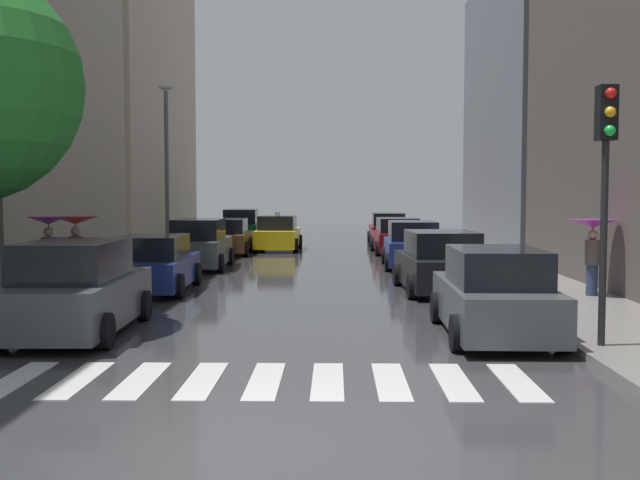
{
  "coord_description": "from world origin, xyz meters",
  "views": [
    {
      "loc": [
        1.0,
        -7.86,
        2.7
      ],
      "look_at": [
        0.44,
        21.14,
        0.89
      ],
      "focal_mm": 42.98,
      "sensor_mm": 36.0,
      "label": 1
    }
  ],
  "objects": [
    {
      "name": "parked_car_left_fourth",
      "position": [
        -3.77,
        25.67,
        0.73
      ],
      "size": [
        2.26,
        4.83,
        1.55
      ],
      "rotation": [
        0.0,
        0.0,
        1.6
      ],
      "color": "brown",
      "rests_on": "ground"
    },
    {
      "name": "parked_car_left_third",
      "position": [
        -3.8,
        19.06,
        0.82
      ],
      "size": [
        2.09,
        4.31,
        1.76
      ],
      "rotation": [
        0.0,
        0.0,
        1.59
      ],
      "color": "#474C51",
      "rests_on": "ground"
    },
    {
      "name": "building_left_far",
      "position": [
        -11.0,
        33.82,
        8.04
      ],
      "size": [
        6.0,
        15.93,
        16.08
      ],
      "primitive_type": "cube",
      "color": "#B2A38C",
      "rests_on": "ground"
    },
    {
      "name": "parked_car_left_nearest",
      "position": [
        -3.9,
        6.48,
        0.83
      ],
      "size": [
        2.14,
        4.57,
        1.79
      ],
      "rotation": [
        0.0,
        0.0,
        1.59
      ],
      "color": "#474C51",
      "rests_on": "ground"
    },
    {
      "name": "sidewalk_right",
      "position": [
        6.5,
        24.0,
        0.07
      ],
      "size": [
        3.0,
        72.0,
        0.15
      ],
      "primitive_type": "cube",
      "color": "gray",
      "rests_on": "ground"
    },
    {
      "name": "building_right_mid",
      "position": [
        11.0,
        27.62,
        6.41
      ],
      "size": [
        6.0,
        13.07,
        12.82
      ],
      "primitive_type": "cube",
      "color": "slate",
      "rests_on": "ground"
    },
    {
      "name": "parked_car_right_fourth",
      "position": [
        3.74,
        25.92,
        0.74
      ],
      "size": [
        2.21,
        4.31,
        1.58
      ],
      "rotation": [
        0.0,
        0.0,
        1.6
      ],
      "color": "maroon",
      "rests_on": "ground"
    },
    {
      "name": "pedestrian_foreground",
      "position": [
        -6.16,
        11.09,
        1.58
      ],
      "size": [
        1.03,
        1.03,
        1.95
      ],
      "rotation": [
        0.0,
        0.0,
        1.37
      ],
      "color": "black",
      "rests_on": "sidewalk_left"
    },
    {
      "name": "sidewalk_left",
      "position": [
        -6.5,
        24.0,
        0.07
      ],
      "size": [
        3.0,
        72.0,
        0.15
      ],
      "primitive_type": "cube",
      "color": "gray",
      "rests_on": "ground"
    },
    {
      "name": "parked_car_right_second",
      "position": [
        3.86,
        12.8,
        0.78
      ],
      "size": [
        2.33,
        4.38,
        1.66
      ],
      "rotation": [
        0.0,
        0.0,
        1.62
      ],
      "color": "black",
      "rests_on": "ground"
    },
    {
      "name": "taxi_midroad",
      "position": [
        -1.66,
        27.77,
        0.76
      ],
      "size": [
        2.13,
        4.51,
        1.81
      ],
      "rotation": [
        0.0,
        0.0,
        1.55
      ],
      "color": "yellow",
      "rests_on": "ground"
    },
    {
      "name": "crosswalk_stripes",
      "position": [
        -0.0,
        2.94,
        0.01
      ],
      "size": [
        7.65,
        2.2,
        0.01
      ],
      "color": "silver",
      "rests_on": "ground"
    },
    {
      "name": "traffic_light_right_corner",
      "position": [
        5.45,
        4.84,
        3.29
      ],
      "size": [
        0.3,
        0.42,
        4.3
      ],
      "color": "black",
      "rests_on": "sidewalk_right"
    },
    {
      "name": "ground_plane",
      "position": [
        0.0,
        24.0,
        -0.02
      ],
      "size": [
        28.0,
        72.0,
        0.04
      ],
      "primitive_type": "cube",
      "color": "#3B3B3E"
    },
    {
      "name": "lamp_post_left",
      "position": [
        -5.55,
        21.91,
        4.05
      ],
      "size": [
        0.6,
        0.28,
        6.74
      ],
      "color": "#595B60",
      "rests_on": "sidewalk_left"
    },
    {
      "name": "parked_car_right_third",
      "position": [
        3.77,
        19.53,
        0.78
      ],
      "size": [
        2.13,
        4.28,
        1.68
      ],
      "rotation": [
        0.0,
        0.0,
        1.55
      ],
      "color": "navy",
      "rests_on": "ground"
    },
    {
      "name": "parked_car_right_fifth",
      "position": [
        3.73,
        31.5,
        0.77
      ],
      "size": [
        2.05,
        4.31,
        1.65
      ],
      "rotation": [
        0.0,
        0.0,
        1.56
      ],
      "color": "maroon",
      "rests_on": "ground"
    },
    {
      "name": "parked_car_right_nearest",
      "position": [
        3.98,
        6.38,
        0.78
      ],
      "size": [
        2.05,
        4.43,
        1.67
      ],
      "rotation": [
        0.0,
        0.0,
        1.56
      ],
      "color": "#474C51",
      "rests_on": "ground"
    },
    {
      "name": "pedestrian_far_side",
      "position": [
        7.36,
        11.07,
        1.61
      ],
      "size": [
        1.19,
        1.19,
        1.89
      ],
      "rotation": [
        0.0,
        0.0,
        0.99
      ],
      "color": "navy",
      "rests_on": "sidewalk_right"
    },
    {
      "name": "pedestrian_by_kerb",
      "position": [
        -5.66,
        11.61,
        1.63
      ],
      "size": [
        1.17,
        1.17,
        1.94
      ],
      "rotation": [
        0.0,
        0.0,
        3.03
      ],
      "color": "black",
      "rests_on": "sidewalk_left"
    },
    {
      "name": "parked_car_left_second",
      "position": [
        -3.9,
        12.78,
        0.73
      ],
      "size": [
        2.09,
        4.45,
        1.54
      ],
      "rotation": [
        0.0,
        0.0,
        1.6
      ],
      "color": "navy",
      "rests_on": "ground"
    },
    {
      "name": "parked_car_left_fifth",
      "position": [
        -3.89,
        32.11,
        0.85
      ],
      "size": [
        2.23,
        4.86,
        1.82
      ],
      "rotation": [
        0.0,
        0.0,
        1.61
      ],
      "color": "#0C4C2D",
      "rests_on": "ground"
    }
  ]
}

